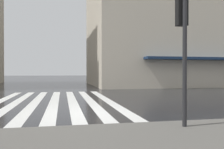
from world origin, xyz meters
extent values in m
plane|color=black|center=(0.00, 0.00, 0.00)|extent=(220.00, 220.00, 0.00)
cube|color=silver|center=(4.00, -1.63, 0.00)|extent=(13.00, 0.50, 0.01)
cube|color=silver|center=(4.00, -0.63, 0.00)|extent=(13.00, 0.50, 0.01)
cube|color=silver|center=(4.00, 0.37, 0.00)|extent=(13.00, 0.50, 0.01)
cube|color=silver|center=(4.00, 1.37, 0.00)|extent=(13.00, 0.50, 0.01)
cube|color=silver|center=(4.00, 2.37, 0.00)|extent=(13.00, 0.50, 0.01)
cube|color=silver|center=(4.00, 3.37, 0.00)|extent=(13.00, 0.50, 0.01)
cube|color=beige|center=(19.90, -16.35, 9.19)|extent=(14.81, 27.35, 18.39)
cylinder|color=#232326|center=(-3.77, -2.37, 1.97)|extent=(0.12, 0.12, 3.64)
cube|color=black|center=(-3.59, -2.37, 3.36)|extent=(0.22, 0.30, 0.85)
sphere|color=red|center=(-3.47, -2.37, 3.64)|extent=(0.17, 0.17, 0.17)
sphere|color=orange|center=(-3.47, -2.37, 3.36)|extent=(0.17, 0.17, 0.17)
sphere|color=green|center=(-3.47, -2.37, 3.08)|extent=(0.17, 0.17, 0.17)
camera|label=1|loc=(-9.85, 0.90, 1.64)|focal=38.79mm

